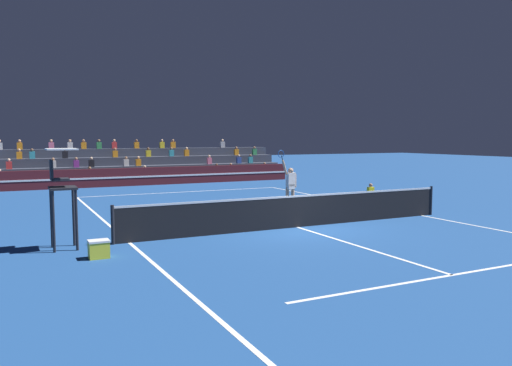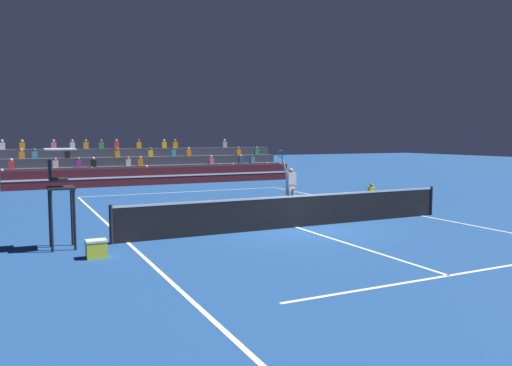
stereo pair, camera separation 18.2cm
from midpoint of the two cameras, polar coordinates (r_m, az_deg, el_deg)
name	(u,v)px [view 1 (the left image)]	position (r m, az deg, el deg)	size (l,w,h in m)	color
ground_plane	(297,227)	(16.57, 4.42, -5.06)	(120.00, 120.00, 0.00)	navy
court_lines	(297,227)	(16.57, 4.42, -5.05)	(11.10, 23.90, 0.01)	white
tennis_net	(297,211)	(16.48, 4.44, -3.20)	(12.00, 0.10, 1.10)	black
sponsor_banner_wall	(160,176)	(31.84, -11.12, 0.80)	(18.00, 0.26, 1.10)	#51191E
bleacher_stand	(147,169)	(34.88, -12.53, 1.63)	(18.86, 3.80, 2.83)	#383D4C
umpire_chair	(61,185)	(14.08, -21.74, -0.19)	(0.76, 0.84, 2.67)	black
ball_kid_courtside	(370,194)	(23.61, 12.74, -1.28)	(0.30, 0.36, 0.84)	black
tennis_player	(290,185)	(20.51, 3.67, -0.28)	(0.98, 0.32, 2.49)	tan
tennis_ball	(286,198)	(24.18, 3.21, -1.72)	(0.07, 0.07, 0.07)	#C6DB33
equipment_cooler	(99,249)	(12.95, -17.91, -7.19)	(0.50, 0.38, 0.45)	yellow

